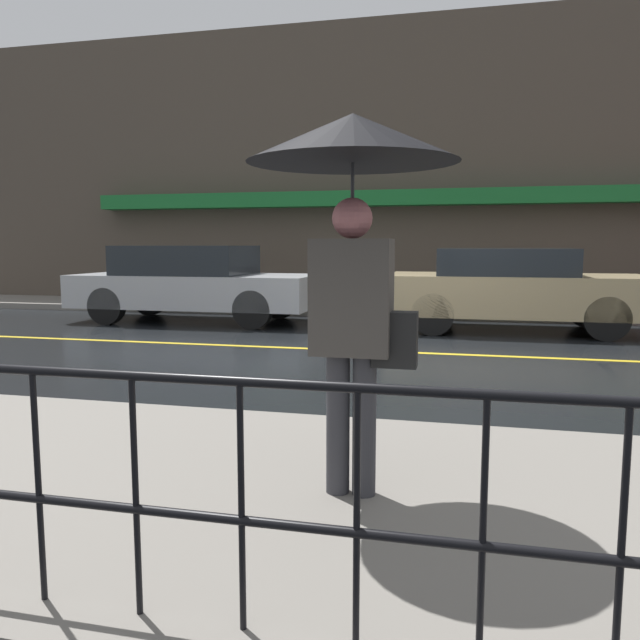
# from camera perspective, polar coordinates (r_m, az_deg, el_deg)

# --- Properties ---
(ground_plane) EXTENTS (80.00, 80.00, 0.00)m
(ground_plane) POSITION_cam_1_polar(r_m,az_deg,el_deg) (8.95, 8.35, -2.99)
(ground_plane) COLOR black
(sidewalk_near) EXTENTS (28.00, 3.09, 0.14)m
(sidewalk_near) POSITION_cam_1_polar(r_m,az_deg,el_deg) (3.67, 0.37, -16.43)
(sidewalk_near) COLOR slate
(sidewalk_near) RESTS_ON ground_plane
(sidewalk_far) EXTENTS (28.00, 2.15, 0.14)m
(sidewalk_far) POSITION_cam_1_polar(r_m,az_deg,el_deg) (13.92, 10.20, 0.77)
(sidewalk_far) COLOR slate
(sidewalk_far) RESTS_ON ground_plane
(lane_marking) EXTENTS (25.20, 0.12, 0.01)m
(lane_marking) POSITION_cam_1_polar(r_m,az_deg,el_deg) (8.95, 8.35, -2.96)
(lane_marking) COLOR gold
(lane_marking) RESTS_ON ground_plane
(building_storefront) EXTENTS (28.00, 0.85, 6.74)m
(building_storefront) POSITION_cam_1_polar(r_m,az_deg,el_deg) (15.15, 10.73, 13.60)
(building_storefront) COLOR #4C4238
(building_storefront) RESTS_ON ground_plane
(railing_foreground) EXTENTS (12.00, 0.04, 0.93)m
(railing_foreground) POSITION_cam_1_polar(r_m,az_deg,el_deg) (2.27, -7.25, -13.50)
(railing_foreground) COLOR black
(railing_foreground) RESTS_ON sidewalk_near
(pedestrian) EXTENTS (1.13, 1.13, 2.07)m
(pedestrian) POSITION_cam_1_polar(r_m,az_deg,el_deg) (3.37, 3.07, 11.94)
(pedestrian) COLOR #333338
(pedestrian) RESTS_ON sidewalk_near
(car_silver) EXTENTS (4.78, 1.90, 1.51)m
(car_silver) POSITION_cam_1_polar(r_m,az_deg,el_deg) (12.67, -11.50, 3.38)
(car_silver) COLOR #B2B5BA
(car_silver) RESTS_ON ground_plane
(car_tan) EXTENTS (4.40, 1.93, 1.46)m
(car_tan) POSITION_cam_1_polar(r_m,az_deg,el_deg) (11.52, 17.15, 2.82)
(car_tan) COLOR tan
(car_tan) RESTS_ON ground_plane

